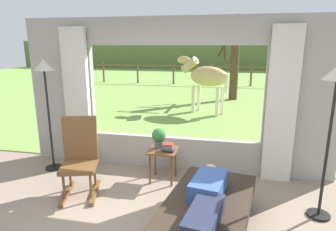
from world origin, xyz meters
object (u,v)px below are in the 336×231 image
(side_table, at_px, (163,155))
(pasture_tree, at_px, (235,56))
(rocking_chair, at_px, (80,157))
(reclining_person, at_px, (207,195))
(floor_lamp_right, at_px, (335,96))
(recliner_sofa, at_px, (207,217))
(horse, at_px, (206,77))
(floor_lamp_left, at_px, (45,82))
(book_stack, at_px, (168,147))
(potted_plant, at_px, (159,137))

(side_table, distance_m, pasture_tree, 7.42)
(pasture_tree, bearing_deg, rocking_chair, -105.78)
(reclining_person, bearing_deg, side_table, 130.90)
(floor_lamp_right, bearing_deg, recliner_sofa, -154.22)
(reclining_person, bearing_deg, recliner_sofa, 99.41)
(floor_lamp_right, height_order, horse, floor_lamp_right)
(side_table, bearing_deg, reclining_person, -58.51)
(recliner_sofa, relative_size, pasture_tree, 0.58)
(rocking_chair, distance_m, pasture_tree, 8.22)
(side_table, bearing_deg, recliner_sofa, -57.49)
(floor_lamp_left, bearing_deg, horse, 64.17)
(recliner_sofa, height_order, book_stack, book_stack)
(recliner_sofa, xyz_separation_m, reclining_person, (0.00, -0.05, 0.30))
(horse, bearing_deg, book_stack, -156.23)
(horse, bearing_deg, pasture_tree, 7.27)
(side_table, xyz_separation_m, floor_lamp_left, (-1.98, 0.05, 1.10))
(floor_lamp_right, xyz_separation_m, horse, (-1.87, 5.27, -0.38))
(reclining_person, bearing_deg, floor_lamp_left, 163.75)
(book_stack, distance_m, horse, 4.80)
(potted_plant, bearing_deg, floor_lamp_right, -15.73)
(potted_plant, relative_size, floor_lamp_right, 0.17)
(potted_plant, distance_m, horse, 4.68)
(side_table, relative_size, floor_lamp_right, 0.27)
(floor_lamp_left, xyz_separation_m, pasture_tree, (3.10, 7.18, 0.17))
(pasture_tree, bearing_deg, floor_lamp_left, -113.38)
(horse, bearing_deg, potted_plant, -158.45)
(pasture_tree, bearing_deg, floor_lamp_right, -82.55)
(rocking_chair, bearing_deg, potted_plant, 16.73)
(side_table, distance_m, book_stack, 0.19)
(reclining_person, distance_m, horse, 6.03)
(floor_lamp_left, distance_m, floor_lamp_right, 4.17)
(side_table, bearing_deg, floor_lamp_right, -14.80)
(reclining_person, relative_size, floor_lamp_right, 0.75)
(book_stack, height_order, floor_lamp_right, floor_lamp_right)
(rocking_chair, distance_m, horse, 5.51)
(side_table, height_order, horse, horse)
(rocking_chair, distance_m, book_stack, 1.30)
(recliner_sofa, bearing_deg, reclining_person, -80.59)
(reclining_person, distance_m, side_table, 1.50)
(reclining_person, distance_m, rocking_chair, 1.98)
(recliner_sofa, xyz_separation_m, floor_lamp_right, (1.36, 0.66, 1.32))
(recliner_sofa, bearing_deg, floor_lamp_left, 164.59)
(rocking_chair, relative_size, floor_lamp_left, 0.59)
(floor_lamp_right, height_order, pasture_tree, pasture_tree)
(book_stack, bearing_deg, rocking_chair, -155.28)
(floor_lamp_right, relative_size, horse, 1.08)
(side_table, height_order, potted_plant, potted_plant)
(recliner_sofa, distance_m, horse, 6.02)
(potted_plant, height_order, floor_lamp_left, floor_lamp_left)
(horse, bearing_deg, reclining_person, -149.24)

